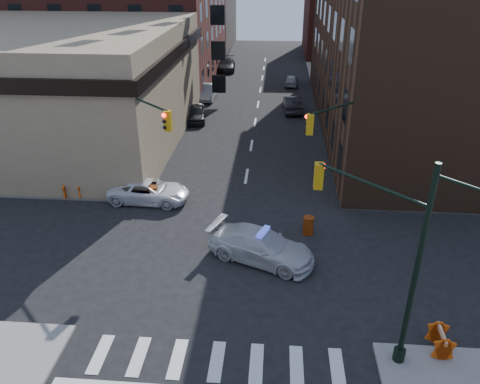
% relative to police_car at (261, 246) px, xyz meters
% --- Properties ---
extents(ground, '(140.00, 140.00, 0.00)m').
position_rel_police_car_xyz_m(ground, '(-1.39, -0.03, -0.79)').
color(ground, black).
rests_on(ground, ground).
extents(sidewalk_nw, '(34.00, 54.50, 0.15)m').
position_rel_police_car_xyz_m(sidewalk_nw, '(-24.39, 32.72, -0.72)').
color(sidewalk_nw, gray).
rests_on(sidewalk_nw, ground).
extents(sidewalk_ne, '(34.00, 54.50, 0.15)m').
position_rel_police_car_xyz_m(sidewalk_ne, '(21.61, 32.72, -0.72)').
color(sidewalk_ne, gray).
rests_on(sidewalk_ne, ground).
extents(bank_building, '(22.00, 22.00, 9.00)m').
position_rel_police_car_xyz_m(bank_building, '(-18.39, 16.47, 3.71)').
color(bank_building, '#978563').
rests_on(bank_building, ground).
extents(commercial_row_ne, '(14.00, 34.00, 14.00)m').
position_rel_police_car_xyz_m(commercial_row_ne, '(11.61, 22.47, 6.21)').
color(commercial_row_ne, '#452B1B').
rests_on(commercial_row_ne, ground).
extents(filler_ne, '(16.00, 16.00, 12.00)m').
position_rel_police_car_xyz_m(filler_ne, '(12.61, 57.97, 5.21)').
color(filler_ne, '#5A231C').
rests_on(filler_ne, ground).
extents(signal_pole_se, '(5.40, 5.27, 8.00)m').
position_rel_police_car_xyz_m(signal_pole_se, '(4.65, -5.55, 3.82)').
color(signal_pole_se, black).
rests_on(signal_pole_se, sidewalk_se).
extents(signal_pole_nw, '(3.58, 3.67, 8.00)m').
position_rel_police_car_xyz_m(signal_pole_nw, '(-7.24, 5.31, 3.55)').
color(signal_pole_nw, black).
rests_on(signal_pole_nw, sidewalk_nw).
extents(signal_pole_ne, '(3.67, 3.58, 8.00)m').
position_rel_police_car_xyz_m(signal_pole_ne, '(4.44, 5.32, 3.55)').
color(signal_pole_ne, black).
rests_on(signal_pole_ne, sidewalk_ne).
extents(tree_ne_near, '(3.00, 3.00, 4.85)m').
position_rel_police_car_xyz_m(tree_ne_near, '(6.11, 25.97, 2.70)').
color(tree_ne_near, black).
rests_on(tree_ne_near, sidewalk_ne).
extents(tree_ne_far, '(3.00, 3.00, 4.85)m').
position_rel_police_car_xyz_m(tree_ne_far, '(6.11, 33.97, 2.70)').
color(tree_ne_far, black).
rests_on(tree_ne_far, sidewalk_ne).
extents(police_car, '(5.88, 4.12, 1.58)m').
position_rel_police_car_xyz_m(police_car, '(0.00, 0.00, 0.00)').
color(police_car, silver).
rests_on(police_car, ground).
extents(pickup, '(5.08, 2.55, 1.38)m').
position_rel_police_car_xyz_m(pickup, '(-7.19, 5.77, -0.10)').
color(pickup, white).
rests_on(pickup, ground).
extents(parked_car_wnear, '(2.20, 4.44, 1.45)m').
position_rel_police_car_xyz_m(parked_car_wnear, '(-6.89, 21.99, -0.06)').
color(parked_car_wnear, black).
rests_on(parked_car_wnear, ground).
extents(parked_car_wfar, '(1.75, 4.73, 1.55)m').
position_rel_police_car_xyz_m(parked_car_wfar, '(-6.89, 29.59, -0.02)').
color(parked_car_wfar, '#95999D').
rests_on(parked_car_wfar, ground).
extents(parked_car_wdeep, '(2.60, 5.67, 1.61)m').
position_rel_police_car_xyz_m(parked_car_wdeep, '(-6.36, 43.97, 0.01)').
color(parked_car_wdeep, black).
rests_on(parked_car_wdeep, ground).
extents(parked_car_enear, '(1.90, 4.78, 1.55)m').
position_rel_police_car_xyz_m(parked_car_enear, '(2.11, 25.70, -0.02)').
color(parked_car_enear, black).
rests_on(parked_car_enear, ground).
extents(parked_car_efar, '(1.74, 3.84, 1.28)m').
position_rel_police_car_xyz_m(parked_car_efar, '(2.20, 36.18, -0.15)').
color(parked_car_efar, '#9A9EA3').
rests_on(parked_car_efar, ground).
extents(pedestrian_a, '(0.79, 0.71, 1.81)m').
position_rel_police_car_xyz_m(pedestrian_a, '(-12.26, 5.97, 0.26)').
color(pedestrian_a, black).
rests_on(pedestrian_a, sidewalk_nw).
extents(pedestrian_b, '(1.22, 1.15, 1.98)m').
position_rel_police_car_xyz_m(pedestrian_b, '(-10.93, 6.01, 0.35)').
color(pedestrian_b, black).
rests_on(pedestrian_b, sidewalk_nw).
extents(pedestrian_c, '(1.01, 0.49, 1.66)m').
position_rel_police_car_xyz_m(pedestrian_c, '(-12.13, 9.81, 0.19)').
color(pedestrian_c, '#202630').
rests_on(pedestrian_c, sidewalk_nw).
extents(barrel_road, '(0.70, 0.70, 1.04)m').
position_rel_police_car_xyz_m(barrel_road, '(2.49, 2.64, -0.27)').
color(barrel_road, red).
rests_on(barrel_road, ground).
extents(barrel_bank, '(0.69, 0.69, 1.11)m').
position_rel_police_car_xyz_m(barrel_bank, '(-6.89, 5.57, -0.24)').
color(barrel_bank, red).
rests_on(barrel_bank, ground).
extents(barricade_se_a, '(0.65, 1.24, 0.92)m').
position_rel_police_car_xyz_m(barricade_se_a, '(7.04, -5.73, -0.18)').
color(barricade_se_a, '#ED560B').
rests_on(barricade_se_a, sidewalk_se).
extents(barricade_nw_a, '(1.16, 0.69, 0.82)m').
position_rel_police_car_xyz_m(barricade_nw_a, '(-8.24, 5.67, -0.23)').
color(barricade_nw_a, '#C66809').
rests_on(barricade_nw_a, sidewalk_nw).
extents(barricade_nw_b, '(1.31, 0.79, 0.92)m').
position_rel_police_car_xyz_m(barricade_nw_b, '(-12.01, 5.67, -0.18)').
color(barricade_nw_b, '#CD6209').
rests_on(barricade_nw_b, sidewalk_nw).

